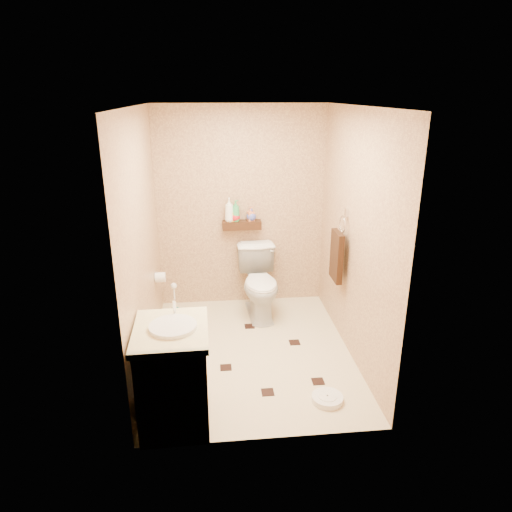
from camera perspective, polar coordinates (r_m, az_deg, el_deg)
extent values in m
plane|color=beige|center=(4.78, -0.60, -11.88)|extent=(2.50, 2.50, 0.00)
cube|color=tan|center=(5.47, -1.87, 5.94)|extent=(2.00, 0.04, 2.40)
cube|color=tan|center=(3.12, 1.48, -5.10)|extent=(2.00, 0.04, 2.40)
cube|color=tan|center=(4.30, -14.03, 1.46)|extent=(0.04, 2.50, 2.40)
cube|color=tan|center=(4.47, 12.22, 2.30)|extent=(0.04, 2.50, 2.40)
cube|color=white|center=(4.07, -0.72, 18.24)|extent=(2.00, 2.50, 0.02)
cube|color=#3B1E10|center=(5.44, -1.79, 3.90)|extent=(0.46, 0.14, 0.10)
cube|color=black|center=(4.55, -3.79, -13.73)|extent=(0.11, 0.11, 0.01)
cube|color=black|center=(4.95, 4.84, -10.71)|extent=(0.11, 0.11, 0.01)
cube|color=black|center=(4.22, 1.47, -16.65)|extent=(0.11, 0.11, 0.01)
cube|color=black|center=(5.15, -8.08, -9.54)|extent=(0.11, 0.11, 0.01)
cube|color=black|center=(4.39, 7.75, -15.26)|extent=(0.11, 0.11, 0.01)
cube|color=black|center=(5.24, -0.81, -8.77)|extent=(0.11, 0.11, 0.01)
imported|color=white|center=(5.35, 0.51, -3.41)|extent=(0.49, 0.81, 0.81)
cube|color=brown|center=(3.77, -10.22, -14.77)|extent=(0.53, 0.65, 0.78)
cube|color=beige|center=(3.55, -10.63, -9.23)|extent=(0.57, 0.69, 0.05)
cylinder|color=silver|center=(3.54, -10.33, -8.79)|extent=(0.36, 0.36, 0.05)
cylinder|color=silver|center=(3.70, -10.16, -6.28)|extent=(0.03, 0.03, 0.12)
cylinder|color=white|center=(4.16, 8.90, -17.19)|extent=(0.31, 0.31, 0.05)
cylinder|color=white|center=(4.14, 8.92, -16.89)|extent=(0.16, 0.16, 0.01)
cylinder|color=#1B6B6C|center=(5.51, -10.04, -7.00)|extent=(0.10, 0.10, 0.11)
cylinder|color=white|center=(5.42, -10.16, -5.11)|extent=(0.02, 0.02, 0.31)
sphere|color=white|center=(5.36, -10.26, -3.70)|extent=(0.07, 0.07, 0.07)
cube|color=silver|center=(4.65, 11.28, 5.34)|extent=(0.03, 0.06, 0.08)
torus|color=silver|center=(4.67, 10.77, 3.91)|extent=(0.02, 0.19, 0.19)
cube|color=black|center=(4.76, 10.05, -0.03)|extent=(0.06, 0.30, 0.52)
cylinder|color=white|center=(5.11, -11.89, -2.62)|extent=(0.11, 0.11, 0.11)
cylinder|color=silver|center=(5.09, -12.38, -2.01)|extent=(0.04, 0.02, 0.02)
imported|color=white|center=(5.39, -3.37, 5.79)|extent=(0.12, 0.12, 0.28)
imported|color=gold|center=(5.40, -3.20, 5.22)|extent=(0.09, 0.09, 0.17)
imported|color=red|center=(5.41, -2.60, 5.10)|extent=(0.13, 0.13, 0.14)
imported|color=#37A75A|center=(5.39, -2.56, 5.66)|extent=(0.14, 0.14, 0.25)
imported|color=#E37A4B|center=(5.42, -0.67, 5.30)|extent=(0.09, 0.09, 0.17)
imported|color=#4651B0|center=(5.42, -0.59, 5.20)|extent=(0.16, 0.16, 0.15)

